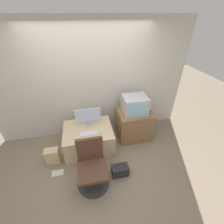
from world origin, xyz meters
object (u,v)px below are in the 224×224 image
at_px(main_monitor, 88,117).
at_px(crt_tv, 135,105).
at_px(keyboard, 89,134).
at_px(cardboard_box_lower, 53,156).
at_px(handbag, 120,170).
at_px(office_chair, 92,168).
at_px(book, 58,173).
at_px(mouse, 100,132).

bearing_deg(main_monitor, crt_tv, 2.62).
height_order(keyboard, cardboard_box_lower, keyboard).
height_order(main_monitor, keyboard, main_monitor).
relative_size(crt_tv, handbag, 1.60).
xyz_separation_m(office_chair, handbag, (0.51, 0.02, -0.25)).
bearing_deg(book, handbag, -12.49).
bearing_deg(handbag, mouse, 113.34).
bearing_deg(cardboard_box_lower, keyboard, 7.23).
height_order(crt_tv, book, crt_tv).
height_order(mouse, handbag, mouse).
distance_m(mouse, handbag, 0.83).
xyz_separation_m(keyboard, book, (-0.68, -0.39, -0.55)).
height_order(crt_tv, cardboard_box_lower, crt_tv).
relative_size(keyboard, book, 1.58).
bearing_deg(main_monitor, cardboard_box_lower, -153.71).
bearing_deg(handbag, main_monitor, 116.36).
xyz_separation_m(cardboard_box_lower, book, (0.09, -0.30, -0.17)).
bearing_deg(keyboard, crt_tv, 17.78).
bearing_deg(crt_tv, book, -157.14).
xyz_separation_m(cardboard_box_lower, handbag, (1.27, -0.56, -0.06)).
bearing_deg(office_chair, keyboard, 88.97).
height_order(office_chair, handbag, office_chair).
distance_m(crt_tv, handbag, 1.40).
xyz_separation_m(mouse, cardboard_box_lower, (-1.00, -0.08, -0.39)).
bearing_deg(mouse, main_monitor, 121.89).
distance_m(main_monitor, office_chair, 1.05).
xyz_separation_m(crt_tv, book, (-1.75, -0.74, -0.90)).
relative_size(office_chair, handbag, 2.75).
bearing_deg(main_monitor, office_chair, -92.51).
distance_m(cardboard_box_lower, handbag, 1.39).
distance_m(office_chair, handbag, 0.57).
bearing_deg(office_chair, mouse, 69.65).
bearing_deg(book, crt_tv, 22.86).
bearing_deg(crt_tv, keyboard, -162.22).
bearing_deg(book, keyboard, 30.20).
bearing_deg(mouse, crt_tv, 23.46).
distance_m(main_monitor, keyboard, 0.37).
distance_m(crt_tv, book, 2.10).
bearing_deg(main_monitor, keyboard, -95.84).
height_order(crt_tv, handbag, crt_tv).
bearing_deg(mouse, keyboard, 174.41).
distance_m(keyboard, book, 0.96).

